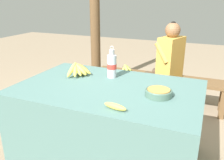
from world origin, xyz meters
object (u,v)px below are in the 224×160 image
object	(u,v)px
water_bottle	(112,65)
support_post_near	(95,15)
serving_bowl	(159,92)
wooden_bench	(159,80)
seated_vendor	(167,60)
banana_bunch_ripe	(79,69)
loose_banana_front	(115,106)
banana_bunch_green	(126,68)

from	to	relation	value
water_bottle	support_post_near	world-z (taller)	support_post_near
water_bottle	serving_bowl	bearing A→B (deg)	-28.65
serving_bowl	wooden_bench	size ratio (longest dim) A/B	0.11
serving_bowl	seated_vendor	xyz separation A→B (m)	(-0.18, 1.32, -0.10)
water_bottle	wooden_bench	size ratio (longest dim) A/B	0.16
wooden_bench	banana_bunch_ripe	bearing A→B (deg)	-114.13
loose_banana_front	banana_bunch_ripe	bearing A→B (deg)	137.67
seated_vendor	banana_bunch_green	bearing A→B (deg)	17.42
banana_bunch_green	wooden_bench	bearing A→B (deg)	-0.50
banana_bunch_ripe	serving_bowl	distance (m)	0.80
banana_bunch_green	support_post_near	size ratio (longest dim) A/B	0.11
serving_bowl	support_post_near	bearing A→B (deg)	129.05
water_bottle	seated_vendor	world-z (taller)	seated_vendor
banana_bunch_ripe	loose_banana_front	bearing A→B (deg)	-42.33
wooden_bench	support_post_near	world-z (taller)	support_post_near
serving_bowl	banana_bunch_green	size ratio (longest dim) A/B	0.78
wooden_bench	support_post_near	distance (m)	1.35
water_bottle	wooden_bench	world-z (taller)	water_bottle
support_post_near	serving_bowl	bearing A→B (deg)	-50.95
banana_bunch_ripe	banana_bunch_green	world-z (taller)	banana_bunch_ripe
banana_bunch_ripe	water_bottle	bearing A→B (deg)	11.90
wooden_bench	seated_vendor	world-z (taller)	seated_vendor
serving_bowl	support_post_near	distance (m)	2.14
banana_bunch_ripe	serving_bowl	xyz separation A→B (m)	(0.77, -0.20, -0.03)
loose_banana_front	support_post_near	size ratio (longest dim) A/B	0.08
loose_banana_front	banana_bunch_green	world-z (taller)	loose_banana_front
banana_bunch_green	support_post_near	bearing A→B (deg)	153.87
wooden_bench	banana_bunch_green	size ratio (longest dim) A/B	7.06
water_bottle	banana_bunch_green	world-z (taller)	water_bottle
serving_bowl	wooden_bench	bearing A→B (deg)	101.09
banana_bunch_ripe	seated_vendor	distance (m)	1.28
wooden_bench	seated_vendor	distance (m)	0.30
banana_bunch_ripe	seated_vendor	size ratio (longest dim) A/B	0.26
banana_bunch_green	water_bottle	bearing A→B (deg)	-77.14
banana_bunch_ripe	seated_vendor	xyz separation A→B (m)	(0.60, 1.12, -0.13)
loose_banana_front	seated_vendor	distance (m)	1.64
wooden_bench	support_post_near	bearing A→B (deg)	164.18
seated_vendor	banana_bunch_green	world-z (taller)	seated_vendor
banana_bunch_ripe	support_post_near	xyz separation A→B (m)	(-0.56, 1.44, 0.36)
wooden_bench	banana_bunch_green	distance (m)	0.47
wooden_bench	banana_bunch_green	xyz separation A→B (m)	(-0.46, 0.00, 0.11)
serving_bowl	wooden_bench	xyz separation A→B (m)	(-0.26, 1.33, -0.38)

